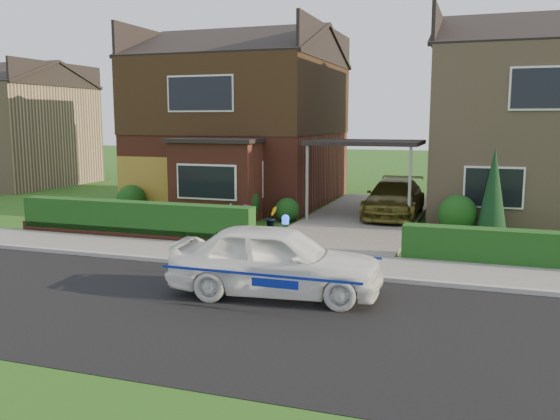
% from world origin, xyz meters
% --- Properties ---
extents(ground, '(120.00, 120.00, 0.00)m').
position_xyz_m(ground, '(0.00, 0.00, 0.00)').
color(ground, '#284E14').
rests_on(ground, ground).
extents(road, '(60.00, 6.00, 0.02)m').
position_xyz_m(road, '(0.00, 0.00, 0.00)').
color(road, black).
rests_on(road, ground).
extents(kerb, '(60.00, 0.16, 0.12)m').
position_xyz_m(kerb, '(0.00, 3.05, 0.06)').
color(kerb, '#9E9993').
rests_on(kerb, ground).
extents(sidewalk, '(60.00, 2.00, 0.10)m').
position_xyz_m(sidewalk, '(0.00, 4.10, 0.05)').
color(sidewalk, slate).
rests_on(sidewalk, ground).
extents(driveway, '(3.80, 12.00, 0.12)m').
position_xyz_m(driveway, '(0.00, 11.00, 0.06)').
color(driveway, '#666059').
rests_on(driveway, ground).
extents(house_left, '(7.50, 9.53, 7.25)m').
position_xyz_m(house_left, '(-5.78, 13.90, 3.81)').
color(house_left, brown).
rests_on(house_left, ground).
extents(house_right, '(7.50, 8.06, 7.25)m').
position_xyz_m(house_right, '(5.80, 13.99, 3.66)').
color(house_right, '#9A7E5E').
rests_on(house_right, ground).
extents(carport_link, '(3.80, 3.00, 2.77)m').
position_xyz_m(carport_link, '(0.00, 10.95, 2.66)').
color(carport_link, black).
rests_on(carport_link, ground).
extents(garage_door, '(2.20, 0.10, 2.10)m').
position_xyz_m(garage_door, '(-8.25, 9.96, 1.05)').
color(garage_door, olive).
rests_on(garage_door, ground).
extents(dwarf_wall, '(7.70, 0.25, 0.36)m').
position_xyz_m(dwarf_wall, '(-5.80, 5.30, 0.18)').
color(dwarf_wall, brown).
rests_on(dwarf_wall, ground).
extents(hedge_left, '(7.50, 0.55, 0.90)m').
position_xyz_m(hedge_left, '(-5.80, 5.45, 0.00)').
color(hedge_left, '#143811').
rests_on(hedge_left, ground).
extents(shrub_left_far, '(1.08, 1.08, 1.08)m').
position_xyz_m(shrub_left_far, '(-8.50, 9.50, 0.54)').
color(shrub_left_far, '#143811').
rests_on(shrub_left_far, ground).
extents(shrub_left_mid, '(1.32, 1.32, 1.32)m').
position_xyz_m(shrub_left_mid, '(-4.00, 9.30, 0.66)').
color(shrub_left_mid, '#143811').
rests_on(shrub_left_mid, ground).
extents(shrub_left_near, '(0.84, 0.84, 0.84)m').
position_xyz_m(shrub_left_near, '(-2.40, 9.60, 0.42)').
color(shrub_left_near, '#143811').
rests_on(shrub_left_near, ground).
extents(shrub_right_near, '(1.20, 1.20, 1.20)m').
position_xyz_m(shrub_right_near, '(3.20, 9.40, 0.60)').
color(shrub_right_near, '#143811').
rests_on(shrub_right_near, ground).
extents(conifer_a, '(0.90, 0.90, 2.60)m').
position_xyz_m(conifer_a, '(4.20, 9.20, 1.30)').
color(conifer_a, black).
rests_on(conifer_a, ground).
extents(neighbour_left, '(6.50, 7.00, 5.20)m').
position_xyz_m(neighbour_left, '(-20.00, 16.00, 2.60)').
color(neighbour_left, '#9A7E5E').
rests_on(neighbour_left, ground).
extents(police_car, '(3.87, 4.37, 1.60)m').
position_xyz_m(police_car, '(0.07, 1.35, 0.72)').
color(police_car, white).
rests_on(police_car, ground).
extents(driveway_car, '(1.81, 4.43, 1.28)m').
position_xyz_m(driveway_car, '(1.00, 11.29, 0.76)').
color(driveway_car, brown).
rests_on(driveway_car, driveway).
extents(potted_plant_a, '(0.40, 0.28, 0.72)m').
position_xyz_m(potted_plant_a, '(-3.99, 8.27, 0.36)').
color(potted_plant_a, gray).
rests_on(potted_plant_a, ground).
extents(potted_plant_b, '(0.50, 0.49, 0.70)m').
position_xyz_m(potted_plant_b, '(-2.50, 8.28, 0.35)').
color(potted_plant_b, gray).
rests_on(potted_plant_b, ground).
extents(potted_plant_c, '(0.50, 0.50, 0.84)m').
position_xyz_m(potted_plant_c, '(-3.05, 7.64, 0.42)').
color(potted_plant_c, gray).
rests_on(potted_plant_c, ground).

